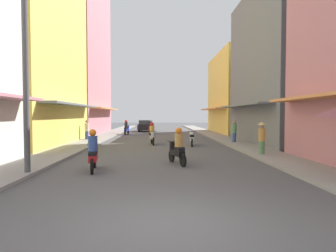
# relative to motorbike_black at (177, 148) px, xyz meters

# --- Properties ---
(ground_plane) EXTENTS (105.35, 105.35, 0.00)m
(ground_plane) POSITION_rel_motorbike_black_xyz_m (-0.63, 13.40, -0.70)
(ground_plane) COLOR #4C4C4F
(sidewalk_left) EXTENTS (2.04, 55.89, 0.12)m
(sidewalk_left) POSITION_rel_motorbike_black_xyz_m (-6.11, 13.40, -0.64)
(sidewalk_left) COLOR gray
(sidewalk_left) RESTS_ON ground
(sidewalk_right) EXTENTS (2.04, 55.89, 0.12)m
(sidewalk_right) POSITION_rel_motorbike_black_xyz_m (4.86, 13.40, -0.64)
(sidewalk_right) COLOR gray
(sidewalk_right) RESTS_ON ground
(building_left_mid) EXTENTS (7.05, 10.92, 17.05)m
(building_left_mid) POSITION_rel_motorbike_black_xyz_m (-10.13, 7.98, 7.82)
(building_left_mid) COLOR #EFD159
(building_left_mid) RESTS_ON ground
(building_left_far) EXTENTS (7.05, 12.37, 17.93)m
(building_left_far) POSITION_rel_motorbike_black_xyz_m (-10.13, 20.04, 8.25)
(building_left_far) COLOR #B7727F
(building_left_far) RESTS_ON ground
(building_right_mid) EXTENTS (7.05, 10.61, 11.33)m
(building_right_mid) POSITION_rel_motorbike_black_xyz_m (8.87, 8.70, 4.96)
(building_right_mid) COLOR slate
(building_right_mid) RESTS_ON ground
(building_right_far) EXTENTS (7.05, 10.96, 9.02)m
(building_right_far) POSITION_rel_motorbike_black_xyz_m (8.87, 20.27, 3.80)
(building_right_far) COLOR #EFD159
(building_right_far) RESTS_ON ground
(motorbike_black) EXTENTS (0.75, 1.74, 1.58)m
(motorbike_black) POSITION_rel_motorbike_black_xyz_m (0.00, 0.00, 0.00)
(motorbike_black) COLOR black
(motorbike_black) RESTS_ON ground
(motorbike_blue) EXTENTS (0.57, 1.80, 1.58)m
(motorbike_blue) POSITION_rel_motorbike_black_xyz_m (-4.21, 18.53, 0.00)
(motorbike_blue) COLOR black
(motorbike_blue) RESTS_ON ground
(motorbike_silver) EXTENTS (0.55, 1.81, 1.58)m
(motorbike_silver) POSITION_rel_motorbike_black_xyz_m (-1.22, 8.19, 0.00)
(motorbike_silver) COLOR black
(motorbike_silver) RESTS_ON ground
(motorbike_maroon) EXTENTS (0.55, 1.81, 1.58)m
(motorbike_maroon) POSITION_rel_motorbike_black_xyz_m (-1.63, 18.66, 0.00)
(motorbike_maroon) COLOR black
(motorbike_maroon) RESTS_ON ground
(motorbike_red) EXTENTS (0.57, 1.80, 1.58)m
(motorbike_red) POSITION_rel_motorbike_black_xyz_m (-3.23, -1.27, 0.00)
(motorbike_red) COLOR black
(motorbike_red) RESTS_ON ground
(motorbike_white) EXTENTS (0.55, 1.81, 0.96)m
(motorbike_white) POSITION_rel_motorbike_black_xyz_m (1.49, 7.23, -0.20)
(motorbike_white) COLOR black
(motorbike_white) RESTS_ON ground
(parked_car) EXTENTS (1.93, 4.17, 1.45)m
(parked_car) POSITION_rel_motorbike_black_xyz_m (-2.37, 24.27, 0.04)
(parked_car) COLOR black
(parked_car) RESTS_ON ground
(pedestrian_far) EXTENTS (0.34, 0.34, 1.70)m
(pedestrian_far) POSITION_rel_motorbike_black_xyz_m (4.77, 8.54, 0.15)
(pedestrian_far) COLOR #334C8C
(pedestrian_far) RESTS_ON ground
(pedestrian_crossing) EXTENTS (0.44, 0.44, 1.75)m
(pedestrian_crossing) POSITION_rel_motorbike_black_xyz_m (4.44, 2.18, 0.28)
(pedestrian_crossing) COLOR #598C59
(pedestrian_crossing) RESTS_ON ground
(pedestrian_foreground) EXTENTS (0.34, 0.34, 1.69)m
(pedestrian_foreground) POSITION_rel_motorbike_black_xyz_m (-6.63, 11.27, 0.14)
(pedestrian_foreground) COLOR #334C8C
(pedestrian_foreground) RESTS_ON ground
(utility_pole) EXTENTS (0.20, 1.20, 7.19)m
(utility_pole) POSITION_rel_motorbike_black_xyz_m (-5.34, -1.97, 2.97)
(utility_pole) COLOR #4C4C4F
(utility_pole) RESTS_ON ground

